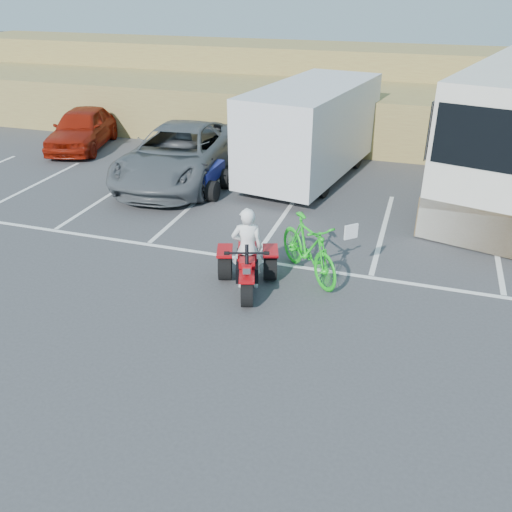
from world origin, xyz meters
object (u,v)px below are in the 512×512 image
(rider, at_px, (247,248))
(grey_pickup, at_px, (179,154))
(cargo_trailer, at_px, (312,128))
(green_dirt_bike, at_px, (308,248))
(quad_atv_green, at_px, (300,182))
(red_car, at_px, (82,128))
(red_trike_atv, at_px, (247,289))
(quad_atv_blue, at_px, (205,192))

(rider, bearing_deg, grey_pickup, -71.65)
(rider, height_order, cargo_trailer, cargo_trailer)
(cargo_trailer, bearing_deg, green_dirt_bike, -68.03)
(green_dirt_bike, bearing_deg, cargo_trailer, 59.29)
(green_dirt_bike, relative_size, quad_atv_green, 1.68)
(grey_pickup, distance_m, red_car, 5.55)
(green_dirt_bike, relative_size, cargo_trailer, 0.34)
(red_trike_atv, height_order, green_dirt_bike, green_dirt_bike)
(red_trike_atv, xyz_separation_m, grey_pickup, (-4.25, 5.91, 0.85))
(quad_atv_blue, xyz_separation_m, quad_atv_green, (2.54, 1.79, 0.00))
(quad_atv_blue, bearing_deg, red_car, 153.74)
(red_trike_atv, relative_size, cargo_trailer, 0.26)
(quad_atv_blue, height_order, quad_atv_green, quad_atv_blue)
(green_dirt_bike, distance_m, quad_atv_blue, 5.86)
(green_dirt_bike, distance_m, red_car, 12.63)
(grey_pickup, bearing_deg, red_car, 150.41)
(green_dirt_bike, height_order, red_car, red_car)
(grey_pickup, relative_size, cargo_trailer, 0.93)
(red_trike_atv, height_order, grey_pickup, grey_pickup)
(red_trike_atv, height_order, quad_atv_green, red_trike_atv)
(rider, bearing_deg, green_dirt_bike, -160.91)
(grey_pickup, distance_m, quad_atv_green, 3.93)
(red_car, height_order, cargo_trailer, cargo_trailer)
(grey_pickup, bearing_deg, quad_atv_blue, -40.88)
(rider, distance_m, quad_atv_green, 6.80)
(cargo_trailer, bearing_deg, rider, -77.80)
(rider, height_order, grey_pickup, rider)
(quad_atv_blue, bearing_deg, grey_pickup, 144.78)
(red_trike_atv, xyz_separation_m, rider, (-0.05, 0.14, 0.88))
(rider, bearing_deg, cargo_trailer, -105.29)
(red_car, bearing_deg, rider, -55.38)
(quad_atv_green, bearing_deg, red_car, 154.63)
(red_trike_atv, distance_m, grey_pickup, 7.33)
(red_trike_atv, relative_size, quad_atv_green, 1.29)
(quad_atv_blue, bearing_deg, red_trike_atv, -58.46)
(grey_pickup, xyz_separation_m, cargo_trailer, (3.89, 1.60, 0.73))
(cargo_trailer, relative_size, quad_atv_blue, 3.81)
(cargo_trailer, distance_m, quad_atv_blue, 3.97)
(grey_pickup, xyz_separation_m, quad_atv_blue, (1.18, -0.84, -0.85))
(red_car, height_order, quad_atv_blue, red_car)
(cargo_trailer, bearing_deg, quad_atv_green, -95.39)
(green_dirt_bike, relative_size, red_car, 0.51)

